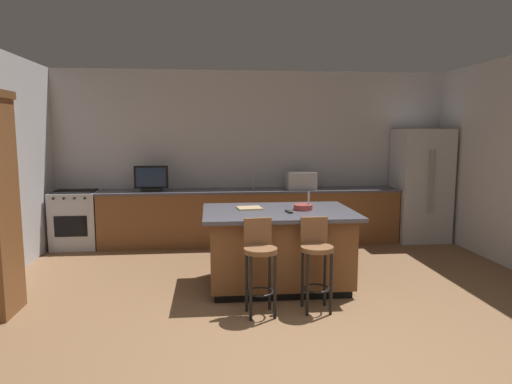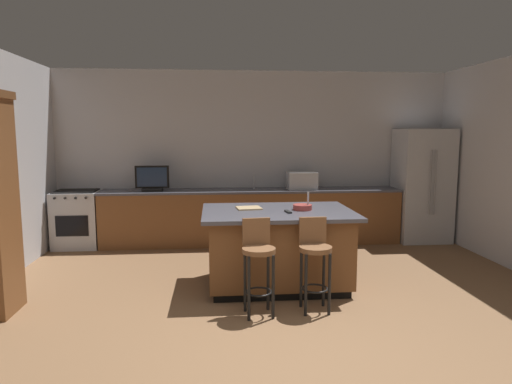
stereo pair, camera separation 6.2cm
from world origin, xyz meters
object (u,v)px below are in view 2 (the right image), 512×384
object	(u,v)px
refrigerator	(422,185)
bar_stool_right	(315,256)
range_oven	(77,219)
microwave	(302,181)
tv_monitor	(152,179)
fruit_bowl	(302,207)
cutting_board	(249,208)
cell_phone	(305,208)
kitchen_island	(277,248)
bar_stool_left	(258,258)
tv_remote	(288,212)

from	to	relation	value
refrigerator	bar_stool_right	world-z (taller)	refrigerator
range_oven	bar_stool_right	distance (m)	4.40
microwave	tv_monitor	xyz separation A→B (m)	(-2.46, -0.05, 0.05)
tv_monitor	fruit_bowl	distance (m)	2.95
tv_monitor	cutting_board	bearing A→B (deg)	-54.34
fruit_bowl	cell_phone	distance (m)	0.14
range_oven	cell_phone	world-z (taller)	cell_phone
kitchen_island	cell_phone	bearing A→B (deg)	21.07
refrigerator	cutting_board	world-z (taller)	refrigerator
kitchen_island	bar_stool_left	world-z (taller)	bar_stool_left
fruit_bowl	tv_remote	bearing A→B (deg)	-140.43
kitchen_island	tv_remote	world-z (taller)	tv_remote
refrigerator	cell_phone	size ratio (longest dim) A/B	12.75
kitchen_island	tv_monitor	xyz separation A→B (m)	(-1.75, 2.13, 0.63)
tv_monitor	bar_stool_right	bearing A→B (deg)	-55.05
fruit_bowl	tv_monitor	bearing A→B (deg)	134.22
range_oven	cutting_board	bearing A→B (deg)	-37.55
kitchen_island	refrigerator	xyz separation A→B (m)	(2.78, 2.12, 0.48)
microwave	cutting_board	xyz separation A→B (m)	(-1.04, -2.03, -0.11)
kitchen_island	microwave	xyz separation A→B (m)	(0.71, 2.18, 0.58)
refrigerator	tv_monitor	xyz separation A→B (m)	(-4.54, 0.00, 0.15)
tv_remote	cutting_board	size ratio (longest dim) A/B	0.58
tv_monitor	bar_stool_left	distance (m)	3.34
refrigerator	range_oven	distance (m)	5.78
kitchen_island	range_oven	distance (m)	3.68
bar_stool_right	tv_monitor	bearing A→B (deg)	124.53
cell_phone	kitchen_island	bearing A→B (deg)	-125.21
refrigerator	tv_monitor	distance (m)	4.54
tv_remote	microwave	bearing A→B (deg)	66.26
refrigerator	fruit_bowl	size ratio (longest dim) A/B	8.41
kitchen_island	tv_remote	xyz separation A→B (m)	(0.10, -0.15, 0.47)
bar_stool_right	fruit_bowl	xyz separation A→B (m)	(0.02, 0.80, 0.38)
bar_stool_left	fruit_bowl	world-z (taller)	fruit_bowl
range_oven	cell_phone	size ratio (longest dim) A/B	6.20
tv_monitor	cutting_board	distance (m)	2.44
cell_phone	cutting_board	world-z (taller)	cutting_board
range_oven	bar_stool_left	bearing A→B (deg)	-48.68
microwave	range_oven	bearing A→B (deg)	-179.98
kitchen_island	bar_stool_right	bearing A→B (deg)	-70.29
fruit_bowl	refrigerator	bearing A→B (deg)	40.42
bar_stool_right	fruit_bowl	bearing A→B (deg)	88.14
microwave	tv_remote	distance (m)	2.41
refrigerator	fruit_bowl	distance (m)	3.26
bar_stool_left	microwave	bearing A→B (deg)	66.14
kitchen_island	bar_stool_left	bearing A→B (deg)	-110.43
range_oven	kitchen_island	bearing A→B (deg)	-36.21
cell_phone	tv_remote	xyz separation A→B (m)	(-0.25, -0.29, 0.01)
cell_phone	bar_stool_left	bearing A→B (deg)	-90.52
refrigerator	bar_stool_left	distance (m)	4.31
refrigerator	cutting_board	size ratio (longest dim) A/B	6.58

